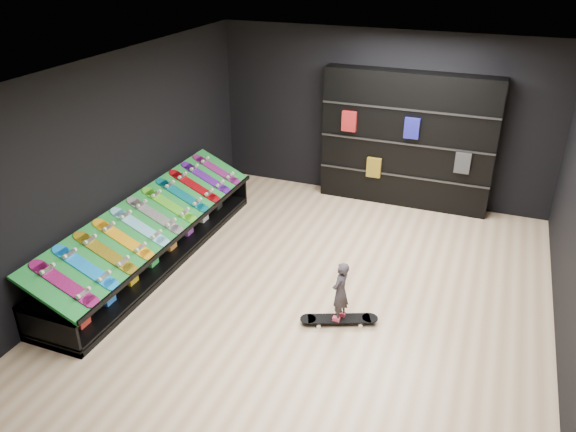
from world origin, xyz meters
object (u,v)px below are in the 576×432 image
(floor_skateboard, at_px, (339,321))
(back_shelving, at_px, (407,140))
(child, at_px, (340,302))
(display_rack, at_px, (155,244))

(floor_skateboard, bearing_deg, back_shelving, 66.96)
(back_shelving, distance_m, floor_skateboard, 4.01)
(child, bearing_deg, back_shelving, -168.33)
(floor_skateboard, distance_m, child, 0.28)
(display_rack, height_order, back_shelving, back_shelving)
(display_rack, bearing_deg, floor_skateboard, -9.92)
(back_shelving, relative_size, floor_skateboard, 3.02)
(back_shelving, bearing_deg, floor_skateboard, -90.40)
(display_rack, height_order, floor_skateboard, display_rack)
(back_shelving, height_order, child, back_shelving)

